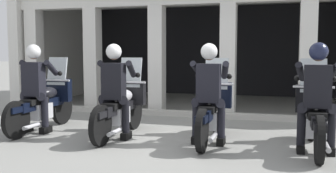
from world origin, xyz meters
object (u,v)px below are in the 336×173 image
(police_officer_center_left, at_px, (115,83))
(police_officer_center_right, at_px, (209,85))
(motorcycle_center_left, at_px, (122,107))
(motorcycle_far_right, at_px, (315,116))
(motorcycle_far_left, at_px, (45,103))
(police_officer_far_left, at_px, (35,81))
(motorcycle_center_right, at_px, (212,110))
(police_officer_far_right, at_px, (317,88))

(police_officer_center_left, bearing_deg, police_officer_center_right, 12.22)
(motorcycle_center_left, bearing_deg, police_officer_center_right, 1.92)
(motorcycle_far_right, bearing_deg, police_officer_center_right, -174.64)
(motorcycle_far_left, distance_m, police_officer_far_left, 0.52)
(police_officer_far_left, distance_m, motorcycle_center_left, 1.65)
(motorcycle_center_left, xyz_separation_m, motorcycle_center_right, (1.57, 0.07, 0.00))
(motorcycle_center_right, relative_size, police_officer_far_right, 1.29)
(motorcycle_far_left, bearing_deg, motorcycle_center_right, 9.93)
(police_officer_center_left, relative_size, police_officer_far_right, 1.00)
(motorcycle_center_right, bearing_deg, police_officer_center_right, -86.14)
(motorcycle_far_right, bearing_deg, police_officer_center_left, -175.94)
(motorcycle_center_left, height_order, police_officer_center_left, police_officer_center_left)
(motorcycle_center_right, bearing_deg, motorcycle_far_left, -175.47)
(police_officer_center_left, bearing_deg, motorcycle_far_right, 13.52)
(motorcycle_far_right, bearing_deg, motorcycle_center_left, 178.90)
(motorcycle_center_left, bearing_deg, police_officer_far_left, -161.92)
(police_officer_far_left, height_order, police_officer_far_right, same)
(police_officer_far_left, xyz_separation_m, police_officer_center_right, (3.14, 0.02, 0.00))
(motorcycle_center_left, relative_size, police_officer_far_right, 1.29)
(police_officer_far_left, height_order, motorcycle_center_right, police_officer_far_left)
(police_officer_far_left, distance_m, police_officer_far_right, 4.72)
(motorcycle_center_right, distance_m, motorcycle_far_right, 1.58)
(motorcycle_center_left, xyz_separation_m, police_officer_center_left, (-0.00, -0.28, 0.44))
(motorcycle_center_left, bearing_deg, police_officer_center_left, -80.66)
(police_officer_far_left, distance_m, police_officer_center_right, 3.14)
(motorcycle_center_left, distance_m, police_officer_far_right, 3.19)
(motorcycle_far_left, xyz_separation_m, police_officer_far_right, (4.71, -0.40, 0.44))
(motorcycle_far_left, relative_size, motorcycle_center_right, 1.00)
(motorcycle_far_left, bearing_deg, police_officer_far_right, 4.66)
(police_officer_far_right, bearing_deg, motorcycle_far_left, 175.28)
(police_officer_center_left, distance_m, police_officer_center_right, 1.57)
(police_officer_far_left, bearing_deg, police_officer_center_right, 9.93)
(motorcycle_center_left, bearing_deg, motorcycle_far_left, -172.19)
(motorcycle_far_left, relative_size, police_officer_far_left, 1.29)
(motorcycle_far_left, distance_m, police_officer_far_right, 4.75)
(motorcycle_far_left, bearing_deg, motorcycle_far_right, 8.09)
(motorcycle_center_left, relative_size, motorcycle_center_right, 1.00)
(motorcycle_center_left, height_order, motorcycle_center_right, same)
(motorcycle_center_right, bearing_deg, police_officer_far_left, -170.32)
(police_officer_center_left, xyz_separation_m, motorcycle_center_right, (1.57, 0.36, -0.44))
(police_officer_center_left, xyz_separation_m, police_officer_far_right, (3.14, -0.07, 0.00))
(police_officer_far_left, relative_size, police_officer_far_right, 1.00)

